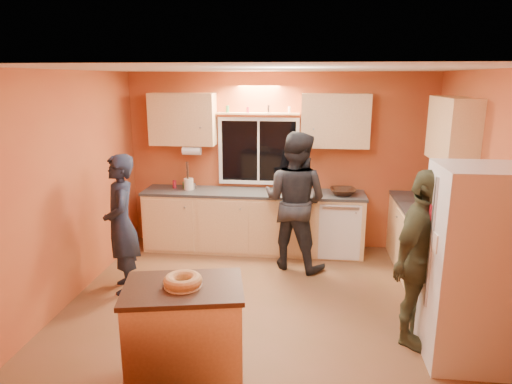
# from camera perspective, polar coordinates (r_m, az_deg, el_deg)

# --- Properties ---
(ground) EXTENTS (4.50, 4.50, 0.00)m
(ground) POSITION_cam_1_polar(r_m,az_deg,el_deg) (5.36, 1.27, -13.89)
(ground) COLOR brown
(ground) RESTS_ON ground
(room_shell) EXTENTS (4.54, 4.04, 2.61)m
(room_shell) POSITION_cam_1_polar(r_m,az_deg,el_deg) (5.21, 3.09, 4.18)
(room_shell) COLOR #B65E2E
(room_shell) RESTS_ON ground
(back_counter) EXTENTS (4.23, 0.62, 0.90)m
(back_counter) POSITION_cam_1_polar(r_m,az_deg,el_deg) (6.75, 2.71, -3.72)
(back_counter) COLOR tan
(back_counter) RESTS_ON ground
(right_counter) EXTENTS (0.62, 1.84, 0.90)m
(right_counter) POSITION_cam_1_polar(r_m,az_deg,el_deg) (5.81, 21.48, -7.72)
(right_counter) COLOR tan
(right_counter) RESTS_ON ground
(refrigerator) EXTENTS (0.72, 0.70, 1.80)m
(refrigerator) POSITION_cam_1_polar(r_m,az_deg,el_deg) (4.48, 25.44, -8.45)
(refrigerator) COLOR silver
(refrigerator) RESTS_ON ground
(island) EXTENTS (1.05, 0.82, 0.91)m
(island) POSITION_cam_1_polar(r_m,az_deg,el_deg) (3.94, -8.84, -17.42)
(island) COLOR tan
(island) RESTS_ON ground
(bundt_pastry) EXTENTS (0.31, 0.31, 0.09)m
(bundt_pastry) POSITION_cam_1_polar(r_m,az_deg,el_deg) (3.71, -9.13, -10.89)
(bundt_pastry) COLOR tan
(bundt_pastry) RESTS_ON island
(person_left) EXTENTS (0.61, 0.72, 1.67)m
(person_left) POSITION_cam_1_polar(r_m,az_deg,el_deg) (5.63, -16.50, -3.88)
(person_left) COLOR black
(person_left) RESTS_ON ground
(person_center) EXTENTS (1.10, 0.99, 1.85)m
(person_center) POSITION_cam_1_polar(r_m,az_deg,el_deg) (6.08, 4.90, -1.13)
(person_center) COLOR black
(person_center) RESTS_ON ground
(person_right) EXTENTS (0.91, 1.07, 1.72)m
(person_right) POSITION_cam_1_polar(r_m,az_deg,el_deg) (4.59, 19.83, -7.93)
(person_right) COLOR #373C26
(person_right) RESTS_ON ground
(mixing_bowl) EXTENTS (0.37, 0.37, 0.09)m
(mixing_bowl) POSITION_cam_1_polar(r_m,az_deg,el_deg) (6.58, 10.80, 0.06)
(mixing_bowl) COLOR black
(mixing_bowl) RESTS_ON back_counter
(utensil_crock) EXTENTS (0.14, 0.14, 0.17)m
(utensil_crock) POSITION_cam_1_polar(r_m,az_deg,el_deg) (6.82, -8.41, 0.99)
(utensil_crock) COLOR silver
(utensil_crock) RESTS_ON back_counter
(potted_plant) EXTENTS (0.35, 0.33, 0.31)m
(potted_plant) POSITION_cam_1_polar(r_m,az_deg,el_deg) (5.26, 23.15, -3.15)
(potted_plant) COLOR gray
(potted_plant) RESTS_ON right_counter
(red_box) EXTENTS (0.17, 0.13, 0.07)m
(red_box) POSITION_cam_1_polar(r_m,az_deg,el_deg) (6.23, 20.29, -1.47)
(red_box) COLOR maroon
(red_box) RESTS_ON right_counter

